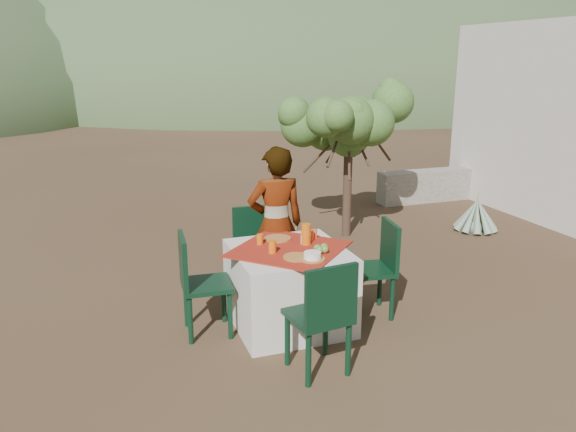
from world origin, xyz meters
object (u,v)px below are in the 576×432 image
at_px(table, 289,287).
at_px(chair_left, 197,280).
at_px(chair_near, 323,314).
at_px(chair_far, 254,244).
at_px(agave, 476,216).
at_px(person, 276,224).
at_px(shrub_tree, 351,130).
at_px(chair_right, 378,264).
at_px(juice_pitcher, 306,234).

height_order(table, chair_left, chair_left).
relative_size(chair_near, chair_left, 1.01).
distance_m(table, chair_left, 0.86).
xyz_separation_m(chair_far, chair_near, (0.02, -1.91, 0.04)).
xyz_separation_m(chair_left, agave, (4.43, 1.84, -0.30)).
distance_m(person, shrub_tree, 2.54).
xyz_separation_m(chair_far, chair_right, (0.96, -1.05, 0.02)).
relative_size(chair_far, chair_left, 0.95).
distance_m(chair_far, chair_left, 1.18).
relative_size(chair_near, person, 0.60).
xyz_separation_m(table, chair_near, (-0.05, -0.94, 0.16)).
relative_size(chair_far, juice_pitcher, 4.54).
height_order(chair_near, shrub_tree, shrub_tree).
xyz_separation_m(table, chair_far, (-0.06, 0.98, 0.12)).
bearing_deg(table, chair_right, -4.55).
height_order(chair_far, juice_pitcher, juice_pitcher).
distance_m(chair_left, shrub_tree, 3.62).
bearing_deg(juice_pitcher, chair_far, 105.43).
bearing_deg(shrub_tree, chair_right, -109.14).
bearing_deg(chair_right, person, -121.57).
height_order(chair_near, person, person).
bearing_deg(chair_near, juice_pitcher, -110.69).
relative_size(chair_left, person, 0.59).
xyz_separation_m(chair_far, chair_left, (-0.78, -0.89, 0.03)).
relative_size(person, agave, 2.36).
bearing_deg(chair_far, juice_pitcher, -71.75).
bearing_deg(shrub_tree, chair_far, -141.77).
distance_m(person, juice_pitcher, 0.58).
xyz_separation_m(table, chair_right, (0.89, -0.07, 0.14)).
distance_m(table, person, 0.76).
height_order(chair_right, person, person).
xyz_separation_m(chair_far, agave, (3.65, 0.95, -0.27)).
distance_m(table, shrub_tree, 3.18).
height_order(table, juice_pitcher, juice_pitcher).
bearing_deg(chair_right, agave, 135.42).
height_order(table, chair_right, chair_right).
distance_m(table, chair_far, 0.99).
relative_size(agave, juice_pitcher, 3.46).
xyz_separation_m(chair_right, shrub_tree, (0.86, 2.48, 0.98)).
height_order(table, person, person).
bearing_deg(chair_far, person, -65.41).
bearing_deg(chair_far, chair_left, -128.51).
relative_size(chair_far, chair_near, 0.93).
bearing_deg(chair_left, table, -92.28).
bearing_deg(shrub_tree, table, -126.06).
bearing_deg(agave, shrub_tree, 165.27).
distance_m(chair_near, chair_left, 1.30).
relative_size(table, juice_pitcher, 6.57).
xyz_separation_m(chair_near, chair_left, (-0.80, 1.03, -0.01)).
height_order(chair_left, shrub_tree, shrub_tree).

